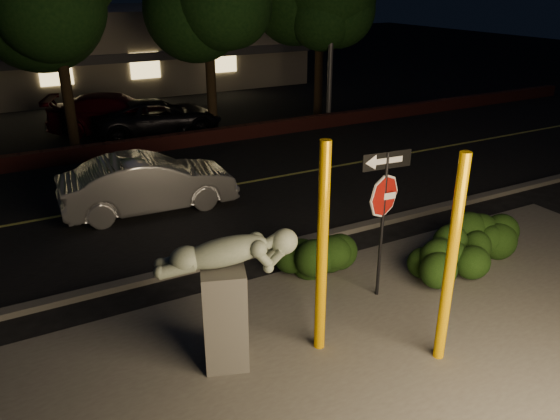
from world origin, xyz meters
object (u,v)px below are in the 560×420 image
(silver_sedan, at_px, (149,183))
(yellow_pole_right, at_px, (451,263))
(yellow_pole_left, at_px, (322,252))
(signpost, at_px, (384,197))
(sculpture, at_px, (226,286))
(parked_car_darkred, at_px, (116,113))
(parked_car_dark, at_px, (158,117))

(silver_sedan, bearing_deg, yellow_pole_right, -161.56)
(yellow_pole_left, bearing_deg, signpost, 24.48)
(yellow_pole_right, xyz_separation_m, sculpture, (-2.87, 1.41, -0.31))
(parked_car_darkred, distance_m, parked_car_dark, 1.64)
(yellow_pole_right, xyz_separation_m, signpost, (0.28, 1.88, 0.31))
(silver_sedan, xyz_separation_m, parked_car_dark, (2.35, 7.00, -0.05))
(silver_sedan, height_order, parked_car_dark, silver_sedan)
(sculpture, xyz_separation_m, silver_sedan, (0.65, 6.42, -0.63))
(sculpture, bearing_deg, parked_car_dark, 96.42)
(yellow_pole_right, xyz_separation_m, parked_car_darkred, (-1.16, 15.85, -0.92))
(parked_car_dark, bearing_deg, silver_sedan, 164.96)
(yellow_pole_left, xyz_separation_m, sculpture, (-1.39, 0.33, -0.36))
(yellow_pole_right, bearing_deg, sculpture, 153.83)
(yellow_pole_right, relative_size, parked_car_darkred, 0.66)
(yellow_pole_left, distance_m, parked_car_dark, 13.89)
(yellow_pole_right, relative_size, signpost, 1.20)
(yellow_pole_right, distance_m, parked_car_darkred, 15.92)
(signpost, height_order, parked_car_darkred, signpost)
(yellow_pole_right, relative_size, silver_sedan, 0.77)
(sculpture, height_order, parked_car_dark, sculpture)
(signpost, xyz_separation_m, sculpture, (-3.15, -0.47, -0.62))
(sculpture, relative_size, silver_sedan, 0.51)
(signpost, relative_size, parked_car_dark, 0.59)
(yellow_pole_left, height_order, parked_car_dark, yellow_pole_left)
(yellow_pole_right, distance_m, parked_car_dark, 14.87)
(sculpture, distance_m, silver_sedan, 6.49)
(sculpture, relative_size, parked_car_dark, 0.46)
(yellow_pole_left, bearing_deg, parked_car_dark, 83.34)
(sculpture, distance_m, parked_car_dark, 13.77)
(yellow_pole_right, bearing_deg, signpost, 81.64)
(parked_car_darkred, bearing_deg, parked_car_dark, -108.51)
(parked_car_darkred, bearing_deg, yellow_pole_right, -156.23)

